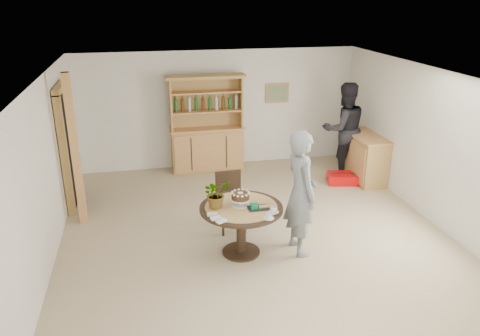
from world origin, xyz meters
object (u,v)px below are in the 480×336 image
object	(u,v)px
hutch	(207,138)
adult_person	(344,129)
dining_chair	(230,197)
sideboard	(364,157)
teen_boy	(301,193)
dining_table	(241,216)
red_suitcase	(342,178)

from	to	relation	value
hutch	adult_person	distance (m)	2.87
hutch	dining_chair	size ratio (longest dim) A/B	2.16
sideboard	adult_person	distance (m)	0.71
dining_chair	sideboard	bearing A→B (deg)	22.57
hutch	dining_chair	world-z (taller)	hutch
dining_chair	teen_boy	world-z (taller)	teen_boy
adult_person	hutch	bearing A→B (deg)	-19.55
sideboard	dining_table	xyz separation A→B (m)	(-3.07, -2.32, 0.13)
sideboard	dining_table	bearing A→B (deg)	-142.88
red_suitcase	adult_person	bearing A→B (deg)	83.10
dining_table	red_suitcase	xyz separation A→B (m)	(2.57, 2.19, -0.50)
dining_chair	teen_boy	size ratio (longest dim) A/B	0.51
dining_chair	adult_person	xyz separation A→B (m)	(2.77, 1.91, 0.43)
teen_boy	dining_chair	bearing A→B (deg)	38.27
sideboard	dining_table	distance (m)	3.85
dining_chair	teen_boy	bearing A→B (deg)	-50.74
adult_person	red_suitcase	bearing A→B (deg)	67.19
sideboard	adult_person	world-z (taller)	adult_person
dining_table	teen_boy	world-z (taller)	teen_boy
red_suitcase	sideboard	bearing A→B (deg)	28.03
dining_table	adult_person	xyz separation A→B (m)	(2.77, 2.74, 0.36)
sideboard	teen_boy	size ratio (longest dim) A/B	0.68
sideboard	teen_boy	world-z (taller)	teen_boy
dining_table	adult_person	distance (m)	3.91
dining_table	red_suitcase	bearing A→B (deg)	40.45
sideboard	dining_chair	world-z (taller)	dining_chair
hutch	dining_table	xyz separation A→B (m)	(-0.03, -3.56, -0.08)
adult_person	dining_table	bearing A→B (deg)	41.88
dining_chair	adult_person	size ratio (longest dim) A/B	0.49
sideboard	adult_person	xyz separation A→B (m)	(-0.30, 0.42, 0.49)
dining_chair	adult_person	bearing A→B (deg)	31.25
hutch	sideboard	size ratio (longest dim) A/B	1.62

